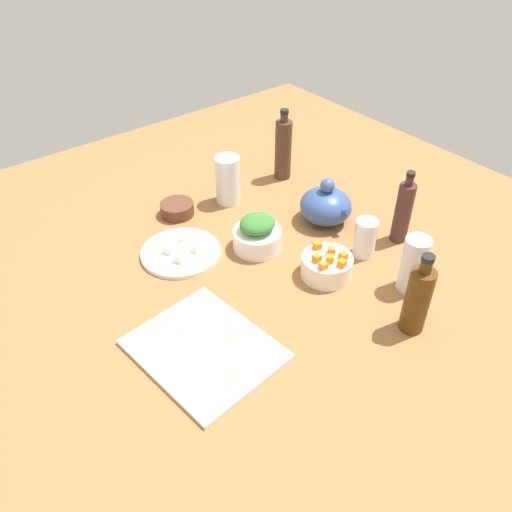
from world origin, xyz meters
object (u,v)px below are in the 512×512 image
at_px(bowl_carrots, 327,266).
at_px(drinking_glass_0, 228,180).
at_px(teapot, 326,205).
at_px(cutting_board, 204,349).
at_px(bottle_1, 403,212).
at_px(bottle_0, 418,299).
at_px(drinking_glass_2, 413,264).
at_px(plate_tofu, 181,252).
at_px(bowl_greens, 257,239).
at_px(drinking_glass_1, 365,238).
at_px(bowl_small_side, 177,209).
at_px(bottle_2, 283,149).

distance_m(bowl_carrots, drinking_glass_0, 0.44).
bearing_deg(teapot, drinking_glass_0, -149.20).
distance_m(cutting_board, bottle_1, 0.65).
distance_m(bowl_carrots, bottle_0, 0.26).
distance_m(cutting_board, bottle_0, 0.47).
bearing_deg(drinking_glass_2, cutting_board, -105.67).
distance_m(plate_tofu, bowl_carrots, 0.39).
bearing_deg(drinking_glass_0, bowl_greens, -18.06).
bearing_deg(bottle_0, teapot, 160.97).
xyz_separation_m(plate_tofu, bottle_0, (0.55, 0.26, 0.08)).
xyz_separation_m(cutting_board, bottle_0, (0.23, 0.40, 0.08)).
distance_m(cutting_board, drinking_glass_1, 0.52).
bearing_deg(cutting_board, drinking_glass_1, 91.96).
bearing_deg(drinking_glass_1, bottle_1, 83.13).
distance_m(bottle_0, drinking_glass_2, 0.14).
relative_size(bowl_small_side, drinking_glass_0, 0.66).
xyz_separation_m(bowl_greens, drinking_glass_1, (0.20, 0.20, 0.02)).
distance_m(plate_tofu, bowl_greens, 0.21).
bearing_deg(cutting_board, bottle_1, 90.24).
relative_size(plate_tofu, bottle_1, 1.01).
height_order(bottle_1, drinking_glass_0, bottle_1).
relative_size(bowl_greens, bottle_2, 0.57).
bearing_deg(teapot, bowl_greens, -95.37).
bearing_deg(plate_tofu, cutting_board, -23.83).
distance_m(teapot, bottle_0, 0.45).
bearing_deg(bowl_small_side, bottle_1, 40.28).
relative_size(bottle_1, drinking_glass_0, 1.42).
xyz_separation_m(bottle_1, drinking_glass_0, (-0.45, -0.25, -0.02)).
bearing_deg(drinking_glass_2, bottle_0, -49.48).
distance_m(bowl_greens, teapot, 0.24).
xyz_separation_m(cutting_board, drinking_glass_2, (0.14, 0.51, 0.07)).
height_order(bowl_small_side, bottle_1, bottle_1).
distance_m(bowl_small_side, bottle_1, 0.64).
bearing_deg(drinking_glass_0, cutting_board, -41.18).
relative_size(drinking_glass_1, drinking_glass_2, 0.72).
height_order(bowl_greens, bottle_2, bottle_2).
bearing_deg(drinking_glass_1, bottle_2, 167.14).
bearing_deg(bowl_carrots, bottle_2, 151.69).
height_order(bottle_0, bottle_2, bottle_2).
bearing_deg(bottle_2, teapot, -14.89).
height_order(plate_tofu, bowl_greens, bowl_greens).
height_order(bowl_greens, drinking_glass_0, drinking_glass_0).
bearing_deg(drinking_glass_0, drinking_glass_1, 16.04).
distance_m(plate_tofu, drinking_glass_0, 0.30).
distance_m(cutting_board, bottle_2, 0.78).
height_order(bowl_carrots, drinking_glass_1, drinking_glass_1).
bearing_deg(teapot, plate_tofu, -107.06).
height_order(cutting_board, bottle_1, bottle_1).
bearing_deg(bowl_greens, plate_tofu, -120.34).
height_order(bowl_carrots, bowl_small_side, bowl_carrots).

